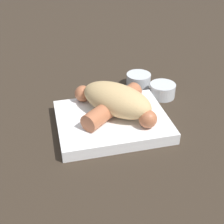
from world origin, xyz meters
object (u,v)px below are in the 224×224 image
Objects in this scene: food_tray at (112,121)px; condiment_cup_near at (162,91)px; condiment_cup_far at (138,81)px; bread_roll at (116,100)px; sausage at (113,105)px.

food_tray is 3.66× the size of condiment_cup_near.
condiment_cup_near is 1.00× the size of condiment_cup_far.
food_tray is at bearing -124.62° from condiment_cup_far.
bread_roll is at bearing 48.45° from food_tray.
bread_roll reaches higher than sausage.
condiment_cup_far reaches higher than food_tray.
condiment_cup_far is (-0.04, 0.06, 0.00)m from condiment_cup_near.
bread_roll is 0.14m from condiment_cup_near.
condiment_cup_near is at bearing 29.66° from bread_roll.
condiment_cup_near is at bearing -58.24° from condiment_cup_far.
sausage is at bearing -125.45° from condiment_cup_far.
condiment_cup_far is (0.09, 0.13, -0.02)m from sausage.
condiment_cup_near reaches higher than food_tray.
condiment_cup_near is (0.13, 0.07, -0.02)m from sausage.
food_tray is at bearing -148.24° from condiment_cup_near.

